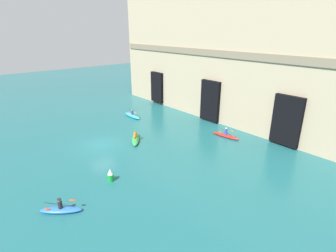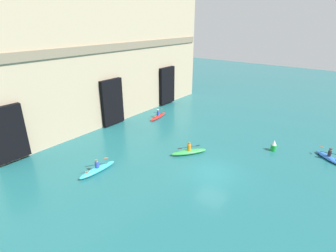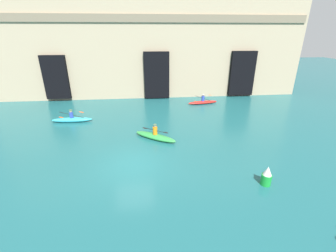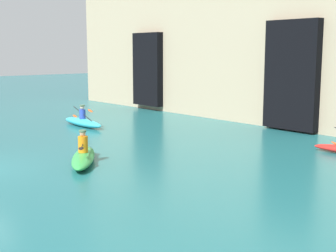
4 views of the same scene
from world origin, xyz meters
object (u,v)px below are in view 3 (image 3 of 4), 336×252
kayak_cyan (72,119)px  marker_buoy (267,176)px  kayak_red (203,102)px  kayak_green (155,136)px

kayak_cyan → marker_buoy: kayak_cyan is taller
kayak_red → kayak_cyan: size_ratio=0.98×
kayak_green → marker_buoy: size_ratio=3.00×
kayak_red → kayak_cyan: (-13.23, -4.38, 0.03)m
kayak_cyan → kayak_green: size_ratio=1.07×
kayak_red → marker_buoy: kayak_red is taller
kayak_red → kayak_cyan: kayak_cyan is taller
kayak_green → kayak_red: bearing=-88.3°
kayak_red → kayak_green: bearing=-132.6°
kayak_red → kayak_green: size_ratio=1.06×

